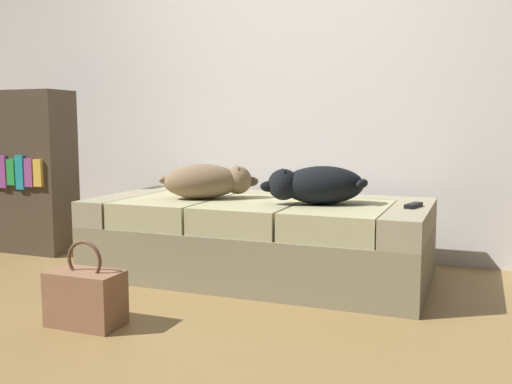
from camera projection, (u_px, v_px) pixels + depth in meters
name	position (u px, v px, depth m)	size (l,w,h in m)	color
ground_plane	(172.00, 334.00, 2.40)	(10.00, 10.00, 0.00)	olive
back_wall	(297.00, 45.00, 3.82)	(6.40, 0.10, 2.80)	silver
couch	(259.00, 238.00, 3.31)	(1.89, 0.93, 0.44)	gray
dog_tan	(208.00, 181.00, 3.32)	(0.55, 0.44, 0.20)	#806547
dog_dark	(316.00, 185.00, 3.09)	(0.57, 0.43, 0.21)	black
tv_remote	(413.00, 205.00, 2.97)	(0.04, 0.15, 0.02)	black
handbag	(86.00, 297.00, 2.49)	(0.32, 0.18, 0.38)	#916246
bookshelf	(32.00, 172.00, 3.93)	(0.56, 0.30, 1.10)	#473A2A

